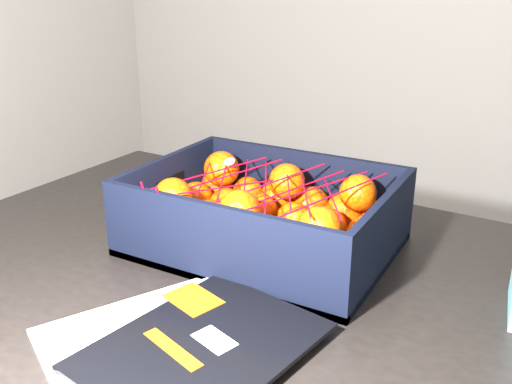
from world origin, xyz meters
The scene contains 5 objects.
table centered at (-0.27, 0.28, 0.65)m, with size 1.22×0.84×0.75m.
magazine_stack centered at (-0.24, 0.06, 0.76)m, with size 0.35×0.35×0.02m.
produce_crate centered at (-0.28, 0.36, 0.79)m, with size 0.42×0.32×0.13m.
clementine_heap centered at (-0.28, 0.36, 0.80)m, with size 0.40×0.30×0.12m.
mesh_net centered at (-0.29, 0.35, 0.86)m, with size 0.35×0.28×0.09m.
Camera 1 is at (0.13, -0.41, 1.18)m, focal length 39.47 mm.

